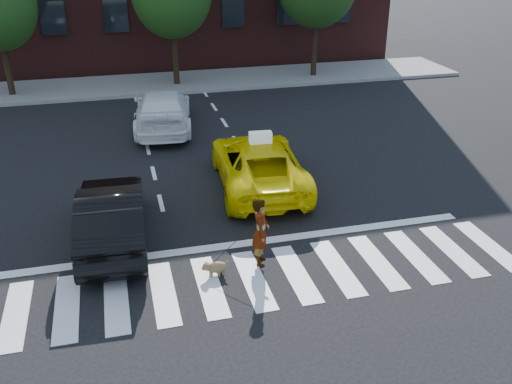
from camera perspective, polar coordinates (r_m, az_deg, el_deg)
ground at (r=12.87m, az=-0.25°, el=-8.78°), size 120.00×120.00×0.00m
crosswalk at (r=12.87m, az=-0.25°, el=-8.76°), size 13.00×2.40×0.01m
stop_line at (r=14.19m, az=-1.85°, el=-5.25°), size 12.00×0.30×0.01m
sidewalk_far at (r=28.85m, az=-9.03°, el=10.71°), size 30.00×4.00×0.15m
taxi at (r=17.01m, az=0.26°, el=2.90°), size 2.84×5.41×1.45m
black_sedan at (r=14.38m, az=-14.21°, el=-2.31°), size 1.75×4.54×1.48m
white_suv at (r=22.24m, az=-9.30°, el=8.08°), size 2.68×5.33×1.48m
woman at (r=13.07m, az=0.47°, el=-3.97°), size 0.54×0.68×1.65m
dog at (r=12.95m, az=-4.17°, el=-7.50°), size 0.65×0.30×0.37m
taxi_sign at (r=16.51m, az=0.45°, el=5.49°), size 0.67×0.33×0.32m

